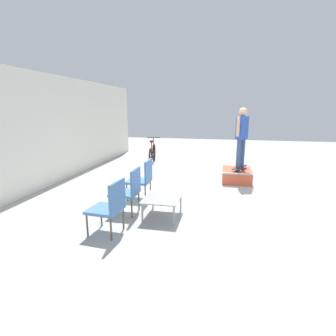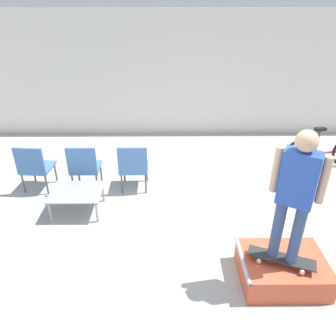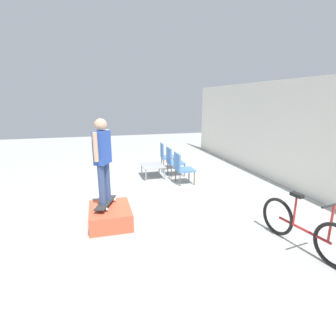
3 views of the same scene
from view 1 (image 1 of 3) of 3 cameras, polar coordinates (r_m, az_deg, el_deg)
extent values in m
plane|color=#A8A8A3|center=(6.60, 8.97, -5.76)|extent=(24.00, 24.00, 0.00)
cube|color=white|center=(7.83, -24.84, 7.38)|extent=(12.00, 0.06, 3.00)
cube|color=#DB5638|center=(7.95, 14.68, -1.52)|extent=(1.06, 0.82, 0.34)
cylinder|color=#B7B7BC|center=(7.39, 14.92, -1.23)|extent=(0.05, 0.82, 0.05)
cube|color=#2D2D2D|center=(7.82, 15.33, 0.16)|extent=(0.82, 0.48, 0.02)
cylinder|color=white|center=(8.10, 15.12, 0.34)|extent=(0.06, 0.05, 0.05)
cylinder|color=white|center=(8.03, 16.67, 0.14)|extent=(0.06, 0.05, 0.05)
cylinder|color=white|center=(7.63, 13.90, -0.34)|extent=(0.06, 0.05, 0.05)
cylinder|color=white|center=(7.56, 15.54, -0.56)|extent=(0.06, 0.05, 0.05)
cylinder|color=#384C7A|center=(7.65, 15.14, 3.02)|extent=(0.13, 0.13, 0.80)
cylinder|color=#384C7A|center=(7.84, 15.87, 3.22)|extent=(0.13, 0.13, 0.80)
cube|color=#2D51B7|center=(7.66, 15.84, 8.42)|extent=(0.43, 0.36, 0.63)
cylinder|color=#D8A884|center=(7.44, 15.03, 8.72)|extent=(0.09, 0.09, 0.54)
cylinder|color=#D8A884|center=(7.87, 16.64, 8.83)|extent=(0.09, 0.09, 0.54)
sphere|color=#D8A884|center=(7.64, 16.04, 11.66)|extent=(0.23, 0.23, 0.23)
cube|color=#9E9EA3|center=(5.15, -1.20, -6.43)|extent=(0.85, 0.70, 0.02)
cylinder|color=#9E9EA3|center=(4.82, 1.30, -10.36)|extent=(0.04, 0.04, 0.38)
cylinder|color=#9E9EA3|center=(5.51, 2.78, -7.33)|extent=(0.04, 0.04, 0.38)
cylinder|color=#9E9EA3|center=(4.96, -5.62, -9.74)|extent=(0.04, 0.04, 0.38)
cylinder|color=#9E9EA3|center=(5.63, -3.30, -6.89)|extent=(0.04, 0.04, 0.38)
cylinder|color=brown|center=(4.96, -14.33, -9.97)|extent=(0.03, 0.03, 0.40)
cylinder|color=brown|center=(4.62, -17.19, -11.89)|extent=(0.03, 0.03, 0.40)
cylinder|color=brown|center=(4.76, -9.70, -10.75)|extent=(0.03, 0.03, 0.40)
cylinder|color=brown|center=(4.40, -12.30, -12.87)|extent=(0.03, 0.03, 0.40)
cube|color=#4C7AB7|center=(4.59, -13.53, -8.76)|extent=(0.56, 0.56, 0.05)
cube|color=#4C7AB7|center=(4.39, -10.99, -5.95)|extent=(0.52, 0.08, 0.48)
cylinder|color=brown|center=(5.71, -10.62, -6.70)|extent=(0.03, 0.03, 0.40)
cylinder|color=brown|center=(5.33, -12.41, -8.22)|extent=(0.03, 0.03, 0.40)
cylinder|color=brown|center=(5.56, -6.39, -7.08)|extent=(0.03, 0.03, 0.40)
cylinder|color=brown|center=(5.17, -7.90, -8.69)|extent=(0.03, 0.03, 0.40)
cube|color=#4C7AB7|center=(5.36, -9.42, -5.39)|extent=(0.52, 0.52, 0.05)
cube|color=#4C7AB7|center=(5.21, -7.06, -2.80)|extent=(0.52, 0.04, 0.48)
cylinder|color=brown|center=(6.50, -7.60, -4.15)|extent=(0.03, 0.03, 0.40)
cylinder|color=brown|center=(6.10, -8.95, -5.32)|extent=(0.03, 0.03, 0.40)
cylinder|color=brown|center=(6.37, -3.84, -4.41)|extent=(0.03, 0.03, 0.40)
cylinder|color=brown|center=(5.97, -4.97, -5.63)|extent=(0.03, 0.03, 0.40)
cube|color=#4C7AB7|center=(6.17, -6.39, -2.86)|extent=(0.52, 0.52, 0.05)
cube|color=#4C7AB7|center=(6.03, -4.28, -0.55)|extent=(0.52, 0.04, 0.48)
torus|color=black|center=(10.56, -3.08, 3.39)|extent=(0.70, 0.17, 0.70)
torus|color=black|center=(9.49, -3.82, 2.29)|extent=(0.70, 0.17, 0.70)
cylinder|color=#AD2323|center=(10.03, -3.43, 2.87)|extent=(0.98, 0.19, 0.04)
cylinder|color=#AD2323|center=(9.79, -3.58, 4.15)|extent=(0.04, 0.04, 0.51)
cube|color=black|center=(9.75, -3.61, 5.81)|extent=(0.23, 0.13, 0.06)
cylinder|color=#AD2323|center=(10.41, -3.17, 4.94)|extent=(0.04, 0.04, 0.61)
cylinder|color=black|center=(10.37, -3.19, 6.61)|extent=(0.11, 0.52, 0.03)
camera|label=2|loc=(7.22, 43.63, 19.24)|focal=35.00mm
camera|label=3|loc=(12.75, 15.16, 14.10)|focal=28.00mm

